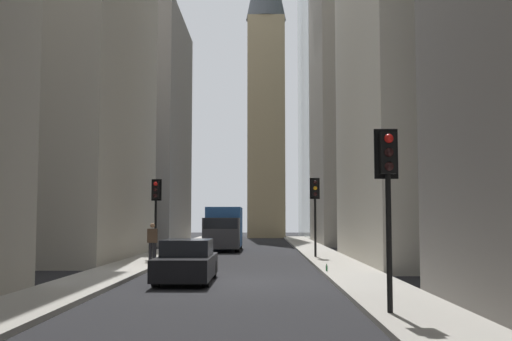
# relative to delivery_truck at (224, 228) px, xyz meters

# --- Properties ---
(ground_plane) EXTENTS (135.00, 135.00, 0.00)m
(ground_plane) POSITION_rel_delivery_truck_xyz_m (-19.39, -1.40, -1.46)
(ground_plane) COLOR black
(sidewalk_right) EXTENTS (90.00, 2.20, 0.14)m
(sidewalk_right) POSITION_rel_delivery_truck_xyz_m (-19.39, 3.10, -1.39)
(sidewalk_right) COLOR #A8A399
(sidewalk_right) RESTS_ON ground_plane
(sidewalk_left) EXTENTS (90.00, 2.20, 0.14)m
(sidewalk_left) POSITION_rel_delivery_truck_xyz_m (-19.39, -5.90, -1.39)
(sidewalk_left) COLOR #A8A399
(sidewalk_left) RESTS_ON ground_plane
(building_left_far) EXTENTS (12.45, 10.50, 28.78)m
(building_left_far) POSITION_rel_delivery_truck_xyz_m (10.13, -11.99, 12.94)
(building_left_far) COLOR gray
(building_left_far) RESTS_ON ground_plane
(building_right_midfar) EXTENTS (13.28, 10.50, 25.28)m
(building_right_midfar) POSITION_rel_delivery_truck_xyz_m (-8.63, 9.19, 11.19)
(building_right_midfar) COLOR #A8A091
(building_right_midfar) RESTS_ON ground_plane
(building_right_far) EXTENTS (13.46, 10.00, 19.16)m
(building_right_far) POSITION_rel_delivery_truck_xyz_m (10.57, 9.20, 8.12)
(building_right_far) COLOR gray
(building_right_far) RESTS_ON ground_plane
(church_spire) EXTENTS (4.45, 4.45, 35.24)m
(church_spire) POSITION_rel_delivery_truck_xyz_m (25.81, -2.98, 16.91)
(church_spire) COLOR #9E8966
(church_spire) RESTS_ON ground_plane
(delivery_truck) EXTENTS (6.46, 2.25, 2.84)m
(delivery_truck) POSITION_rel_delivery_truck_xyz_m (0.00, 0.00, 0.00)
(delivery_truck) COLOR #285699
(delivery_truck) RESTS_ON ground_plane
(sedan_black) EXTENTS (4.30, 1.78, 1.42)m
(sedan_black) POSITION_rel_delivery_truck_xyz_m (-19.57, -0.00, -0.80)
(sedan_black) COLOR black
(sedan_black) RESTS_ON ground_plane
(traffic_light_foreground) EXTENTS (0.43, 0.52, 3.95)m
(traffic_light_foreground) POSITION_rel_delivery_truck_xyz_m (-26.84, -5.24, 1.58)
(traffic_light_foreground) COLOR black
(traffic_light_foreground) RESTS_ON sidewalk_left
(traffic_light_midblock) EXTENTS (0.43, 0.52, 4.08)m
(traffic_light_midblock) POSITION_rel_delivery_truck_xyz_m (-8.57, -5.28, 1.68)
(traffic_light_midblock) COLOR black
(traffic_light_midblock) RESTS_ON sidewalk_left
(traffic_light_far_junction) EXTENTS (0.43, 0.52, 3.97)m
(traffic_light_far_junction) POSITION_rel_delivery_truck_xyz_m (-9.33, 2.87, 1.60)
(traffic_light_far_junction) COLOR black
(traffic_light_far_junction) RESTS_ON sidewalk_right
(pedestrian) EXTENTS (0.26, 0.44, 1.76)m
(pedestrian) POSITION_rel_delivery_truck_xyz_m (-12.00, 2.53, -0.36)
(pedestrian) COLOR black
(pedestrian) RESTS_ON sidewalk_right
(discarded_bottle) EXTENTS (0.07, 0.07, 0.27)m
(discarded_bottle) POSITION_rel_delivery_truck_xyz_m (-16.88, -4.96, -1.21)
(discarded_bottle) COLOR #236033
(discarded_bottle) RESTS_ON sidewalk_left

